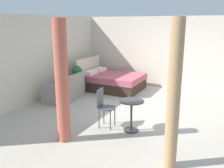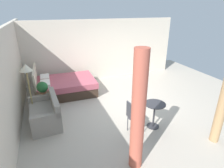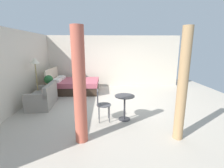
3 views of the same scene
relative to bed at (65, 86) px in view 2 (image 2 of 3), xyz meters
The scene contains 12 objects.
ground_plane 2.49m from the bed, 129.66° to the right, with size 8.43×9.77×0.02m, color #B2A899.
wall_back 2.39m from the bed, 136.72° to the left, with size 8.43×0.12×2.61m, color beige.
wall_right 2.43m from the bed, 59.13° to the right, with size 0.12×6.77×2.61m, color beige.
bed is the anchor object (origin of this frame).
couch 1.94m from the bed, 157.37° to the left, with size 1.38×0.82×0.80m.
nightstand 1.26m from the bed, 140.37° to the left, with size 0.50×0.44×0.54m.
potted_plant 1.40m from the bed, 144.59° to the left, with size 0.34×0.34×0.43m.
vase 1.19m from the bed, 137.98° to the left, with size 0.11×0.11×0.20m.
floor_lamp 2.04m from the bed, 141.30° to the left, with size 0.34×0.34×1.65m.
balcony_table 3.62m from the bed, 146.70° to the right, with size 0.56×0.56×0.71m.
cafe_chair_near_window 3.35m from the bed, 156.83° to the right, with size 0.43×0.43×0.90m.
curtain_right 4.24m from the bed, 167.35° to the right, with size 0.27×0.27×2.46m.
Camera 2 is at (-5.05, 2.48, 3.06)m, focal length 29.67 mm.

